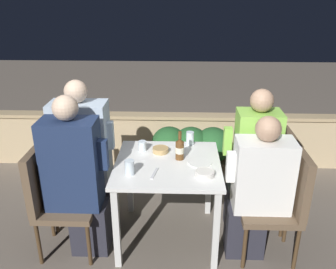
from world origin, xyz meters
name	(u,v)px	position (x,y,z in m)	size (l,w,h in m)	color
ground_plane	(168,236)	(0.00, 0.00, 0.00)	(16.00, 16.00, 0.00)	#665B51
parapet_wall	(172,139)	(0.00, 1.41, 0.33)	(9.00, 0.18, 0.65)	tan
dining_table	(168,174)	(0.00, 0.00, 0.63)	(0.86, 0.85, 0.74)	white
planter_hedge	(191,152)	(0.22, 1.01, 0.36)	(0.88, 0.47, 0.64)	brown
chair_left_near	(53,193)	(-0.91, -0.17, 0.54)	(0.46, 0.46, 0.93)	brown
person_navy_jumper	(77,178)	(-0.71, -0.17, 0.68)	(0.50, 0.26, 1.35)	#282833
chair_left_far	(64,172)	(-0.93, 0.17, 0.54)	(0.46, 0.46, 0.93)	brown
person_blue_shirt	(86,157)	(-0.72, 0.17, 0.69)	(0.52, 0.26, 1.38)	#282833
chair_right_near	(283,196)	(0.92, -0.16, 0.54)	(0.46, 0.46, 0.93)	brown
person_white_polo	(257,189)	(0.71, -0.16, 0.60)	(0.50, 0.26, 1.20)	#282833
chair_right_far	(274,176)	(0.93, 0.16, 0.54)	(0.46, 0.46, 0.93)	brown
person_green_blouse	(252,163)	(0.72, 0.16, 0.67)	(0.47, 0.26, 1.32)	#282833
beer_bottle	(180,149)	(0.10, 0.07, 0.83)	(0.07, 0.07, 0.25)	brown
plate_0	(200,163)	(0.26, -0.01, 0.74)	(0.19, 0.19, 0.01)	white
bowl_0	(205,173)	(0.29, -0.21, 0.76)	(0.15, 0.15, 0.04)	silver
bowl_1	(161,150)	(-0.07, 0.19, 0.76)	(0.14, 0.14, 0.04)	tan
glass_cup_0	(130,167)	(-0.28, -0.21, 0.80)	(0.07, 0.07, 0.12)	silver
glass_cup_1	(142,146)	(-0.23, 0.22, 0.78)	(0.07, 0.07, 0.09)	silver
glass_cup_2	(190,138)	(0.19, 0.37, 0.80)	(0.07, 0.07, 0.12)	silver
fork_0	(154,173)	(-0.09, -0.20, 0.74)	(0.05, 0.17, 0.01)	silver
potted_plant	(275,158)	(1.07, 0.71, 0.45)	(0.38, 0.38, 0.72)	brown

